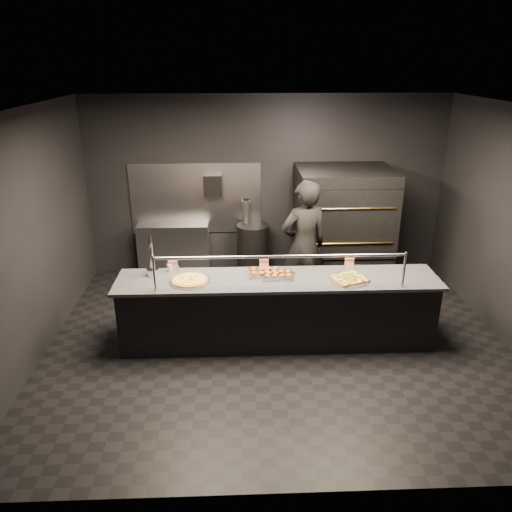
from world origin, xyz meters
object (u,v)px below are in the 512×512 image
slider_tray_b (278,275)px  slider_tray_a (265,272)px  square_pizza (349,279)px  worker (304,246)px  trash_bin (253,250)px  round_pizza (190,280)px  pizza_oven (342,226)px  towel_dispenser (213,185)px  prep_shelf (174,249)px  service_counter (278,310)px  fire_extinguisher (246,213)px  beer_tap (152,263)px

slider_tray_b → slider_tray_a: bearing=152.4°
square_pizza → worker: bearing=111.7°
trash_bin → square_pizza: bearing=-63.9°
round_pizza → slider_tray_b: (1.11, 0.11, 0.01)m
pizza_oven → towel_dispenser: size_ratio=5.46×
worker → prep_shelf: bearing=-50.1°
service_counter → prep_shelf: bearing=124.6°
prep_shelf → round_pizza: 2.46m
trash_bin → worker: worker is taller
towel_dispenser → pizza_oven: bearing=-13.1°
fire_extinguisher → worker: bearing=-60.0°
slider_tray_b → square_pizza: bearing=-9.8°
beer_tap → slider_tray_a: beer_tap is taller
round_pizza → slider_tray_a: (0.95, 0.19, 0.01)m
slider_tray_a → worker: worker is taller
slider_tray_b → towel_dispenser: bearing=111.1°
slider_tray_b → worker: 1.05m
service_counter → worker: bearing=65.6°
service_counter → slider_tray_b: size_ratio=8.74×
fire_extinguisher → slider_tray_a: size_ratio=1.11×
round_pizza → slider_tray_a: size_ratio=1.14×
service_counter → slider_tray_b: service_counter is taller
round_pizza → square_pizza: (2.00, -0.04, 0.00)m
round_pizza → slider_tray_b: slider_tray_b is taller
pizza_oven → trash_bin: pizza_oven is taller
towel_dispenser → round_pizza: 2.52m
service_counter → worker: size_ratio=2.10×
fire_extinguisher → square_pizza: 2.79m
service_counter → square_pizza: (0.89, -0.09, 0.47)m
towel_dispenser → fire_extinguisher: (0.55, 0.01, -0.49)m
slider_tray_b → service_counter: bearing=-89.8°
round_pizza → slider_tray_b: size_ratio=1.10×
round_pizza → square_pizza: bearing=-1.3°
service_counter → towel_dispenser: bearing=110.6°
towel_dispenser → slider_tray_b: 2.57m
towel_dispenser → trash_bin: 1.29m
fire_extinguisher → trash_bin: size_ratio=0.56×
square_pizza → slider_tray_b: bearing=170.2°
beer_tap → slider_tray_a: 1.45m
fire_extinguisher → round_pizza: bearing=-107.3°
square_pizza → trash_bin: (-1.13, 2.31, -0.49)m
fire_extinguisher → prep_shelf: bearing=-176.3°
slider_tray_a → square_pizza: slider_tray_a is taller
fire_extinguisher → slider_tray_a: bearing=-85.2°
round_pizza → slider_tray_b: bearing=5.6°
beer_tap → slider_tray_b: bearing=-3.6°
prep_shelf → worker: worker is taller
prep_shelf → square_pizza: (2.49, -2.41, 0.49)m
fire_extinguisher → beer_tap: 2.56m
round_pizza → trash_bin: round_pizza is taller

